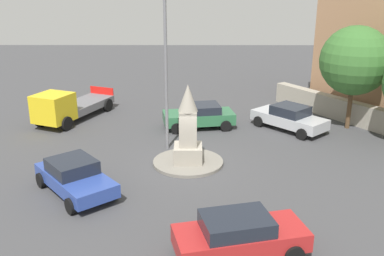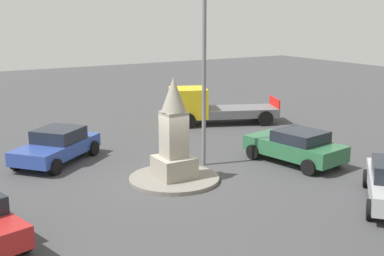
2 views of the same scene
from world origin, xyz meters
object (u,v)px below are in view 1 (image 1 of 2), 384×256
Objects in this scene: car_silver_waiting at (289,117)px; car_red_parked_left at (239,235)px; monument at (188,130)px; car_blue_far_side at (75,176)px; tree_mid_cluster at (355,61)px; car_green_passing at (200,116)px; truck_yellow_parked_right at (67,107)px; streetlamp at (166,52)px.

car_red_parked_left is (-12.35, 4.14, 0.00)m from car_silver_waiting.
car_red_parked_left is at bearing -166.85° from monument.
tree_mid_cluster is at bearing -59.19° from car_blue_far_side.
monument is at bearing 173.46° from car_green_passing.
monument is at bearing -56.93° from car_blue_far_side.
car_green_passing is at bearing -97.14° from truck_yellow_parked_right.
streetlamp is (2.00, 1.10, 3.29)m from monument.
car_blue_far_side is 0.97× the size of car_red_parked_left.
truck_yellow_parked_right is (4.43, 6.41, -4.03)m from streetlamp.
tree_mid_cluster is (-1.08, -16.90, 3.04)m from truck_yellow_parked_right.
streetlamp reaches higher than car_red_parked_left.
car_red_parked_left is (-7.32, -1.71, -0.97)m from monument.
monument is 0.45× the size of streetlamp.
streetlamp is at bearing 153.17° from car_green_passing.
car_red_parked_left is 0.71× the size of truck_yellow_parked_right.
tree_mid_cluster is at bearing -90.38° from car_green_passing.
monument is 5.59m from car_blue_far_side.
streetlamp is 1.40× the size of tree_mid_cluster.
car_green_passing is (5.40, -0.62, -0.98)m from monument.
truck_yellow_parked_right is (9.43, 2.90, 0.25)m from car_blue_far_side.
monument reaches higher than car_red_parked_left.
streetlamp is 11.06m from tree_mid_cluster.
monument is 7.78m from car_silver_waiting.
car_blue_far_side is 0.69× the size of truck_yellow_parked_right.
car_green_passing is 8.20m from truck_yellow_parked_right.
streetlamp is 1.92× the size of car_green_passing.
car_silver_waiting is 1.00× the size of car_red_parked_left.
car_silver_waiting is 1.02× the size of car_green_passing.
truck_yellow_parked_right is (1.02, 8.13, 0.24)m from car_green_passing.
car_red_parked_left is at bearing -146.13° from truck_yellow_parked_right.
monument is at bearing 119.66° from tree_mid_cluster.
tree_mid_cluster is at bearing -85.00° from car_silver_waiting.
streetlamp is at bearing 28.94° from monument.
car_green_passing is (8.41, -5.23, 0.01)m from car_blue_far_side.
monument is 0.86× the size of car_green_passing.
truck_yellow_parked_right is at bearing 33.87° from car_red_parked_left.
car_blue_far_side is at bearing 123.07° from monument.
tree_mid_cluster reaches higher than monument.
car_red_parked_left is at bearing -163.19° from streetlamp.
car_silver_waiting is 4.83m from tree_mid_cluster.
car_blue_far_side reaches higher than car_green_passing.
car_green_passing is (0.37, 5.23, -0.01)m from car_silver_waiting.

